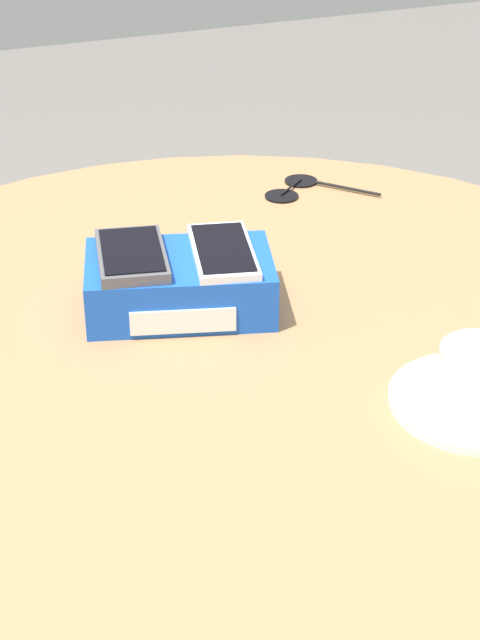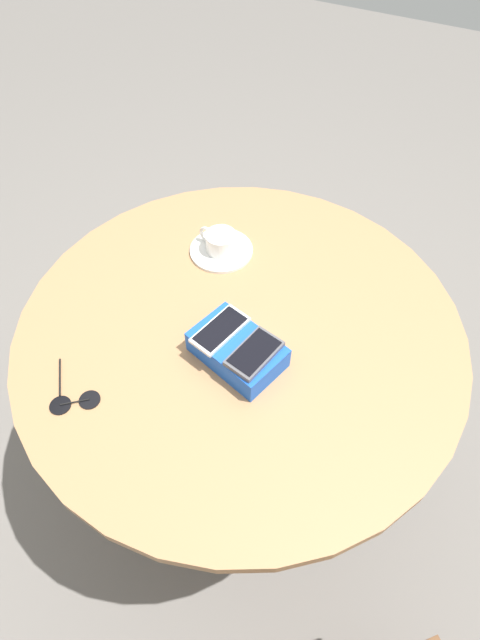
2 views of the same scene
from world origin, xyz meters
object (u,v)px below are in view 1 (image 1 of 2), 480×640
at_px(phone_box, 180,284).
at_px(phone_gray, 132,255).
at_px(round_table, 240,424).
at_px(phone_white, 223,251).
at_px(sunglasses, 298,188).
at_px(saucer, 478,401).

height_order(phone_box, phone_gray, phone_gray).
height_order(round_table, phone_box, phone_box).
relative_size(round_table, phone_box, 4.66).
distance_m(phone_gray, phone_white, 0.09).
bearing_deg(sunglasses, phone_gray, -141.91).
bearing_deg(phone_gray, sunglasses, 38.09).
height_order(phone_gray, saucer, phone_gray).
bearing_deg(phone_white, saucer, -61.78).
bearing_deg(saucer, phone_gray, 129.03).
distance_m(round_table, saucer, 0.27).
bearing_deg(sunglasses, phone_box, -135.48).
xyz_separation_m(phone_box, saucer, (0.19, -0.28, -0.02)).
xyz_separation_m(phone_gray, phone_white, (0.09, -0.02, -0.00)).
bearing_deg(phone_box, phone_gray, 163.11).
xyz_separation_m(phone_box, phone_white, (0.05, -0.01, 0.03)).
bearing_deg(round_table, phone_gray, 130.57).
bearing_deg(round_table, phone_white, 81.83).
bearing_deg(phone_white, phone_box, 169.08).
xyz_separation_m(phone_box, phone_gray, (-0.05, 0.01, 0.04)).
height_order(phone_gray, phone_white, phone_gray).
relative_size(phone_gray, phone_white, 0.93).
height_order(phone_gray, sunglasses, phone_gray).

